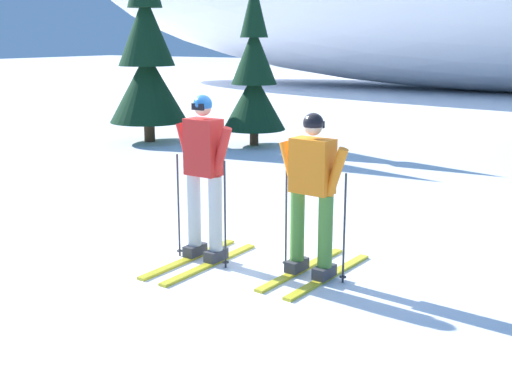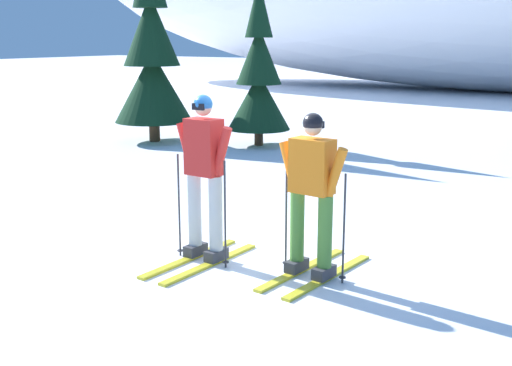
# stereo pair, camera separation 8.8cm
# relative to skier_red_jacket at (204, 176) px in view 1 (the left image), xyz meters

# --- Properties ---
(ground_plane) EXTENTS (120.00, 120.00, 0.00)m
(ground_plane) POSITION_rel_skier_red_jacket_xyz_m (0.19, 0.64, -0.98)
(ground_plane) COLOR white
(skier_red_jacket) EXTENTS (0.76, 1.57, 1.86)m
(skier_red_jacket) POSITION_rel_skier_red_jacket_xyz_m (0.00, 0.00, 0.00)
(skier_red_jacket) COLOR gold
(skier_red_jacket) RESTS_ON ground
(skier_orange_jacket) EXTENTS (0.81, 1.61, 1.72)m
(skier_orange_jacket) POSITION_rel_skier_red_jacket_xyz_m (1.24, 0.17, -0.07)
(skier_orange_jacket) COLOR gold
(skier_orange_jacket) RESTS_ON ground
(pine_tree_far_left) EXTENTS (1.84, 1.84, 4.76)m
(pine_tree_far_left) POSITION_rel_skier_red_jacket_xyz_m (-6.08, 6.17, 1.02)
(pine_tree_far_left) COLOR #47301E
(pine_tree_far_left) RESTS_ON ground
(pine_tree_center_left) EXTENTS (1.44, 1.44, 3.73)m
(pine_tree_center_left) POSITION_rel_skier_red_jacket_xyz_m (-3.63, 6.98, 0.59)
(pine_tree_center_left) COLOR #47301E
(pine_tree_center_left) RESTS_ON ground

